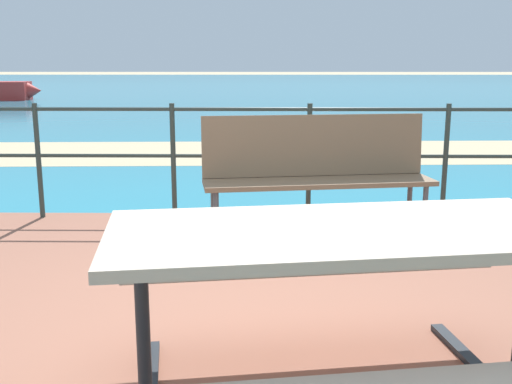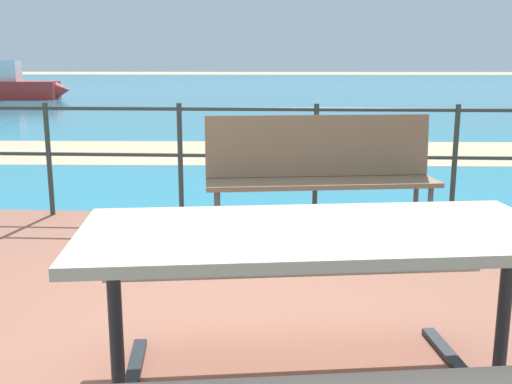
# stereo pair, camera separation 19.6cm
# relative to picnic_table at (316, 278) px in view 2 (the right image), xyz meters

# --- Properties ---
(ground_plane) EXTENTS (240.00, 240.00, 0.00)m
(ground_plane) POSITION_rel_picnic_table_xyz_m (-0.48, 0.63, -0.64)
(ground_plane) COLOR tan
(patio_paving) EXTENTS (6.40, 5.20, 0.06)m
(patio_paving) POSITION_rel_picnic_table_xyz_m (-0.48, 0.63, -0.61)
(patio_paving) COLOR #935B47
(patio_paving) RESTS_ON ground
(sea_water) EXTENTS (90.00, 90.00, 0.01)m
(sea_water) POSITION_rel_picnic_table_xyz_m (-0.48, 40.63, -0.63)
(sea_water) COLOR teal
(sea_water) RESTS_ON ground
(beach_strip) EXTENTS (54.06, 4.82, 0.01)m
(beach_strip) POSITION_rel_picnic_table_xyz_m (-0.48, 7.50, -0.63)
(beach_strip) COLOR tan
(beach_strip) RESTS_ON ground
(picnic_table) EXTENTS (1.86, 1.65, 0.77)m
(picnic_table) POSITION_rel_picnic_table_xyz_m (0.00, 0.00, 0.00)
(picnic_table) COLOR tan
(picnic_table) RESTS_ON patio_paving
(park_bench) EXTENTS (1.79, 0.67, 0.95)m
(park_bench) POSITION_rel_picnic_table_xyz_m (0.12, 2.49, -0.01)
(park_bench) COLOR #7A6047
(park_bench) RESTS_ON patio_paving
(railing_fence) EXTENTS (5.94, 0.04, 1.01)m
(railing_fence) POSITION_rel_picnic_table_xyz_m (-0.48, 3.08, 0.05)
(railing_fence) COLOR #2D3833
(railing_fence) RESTS_ON patio_paving
(boat_mid) EXTENTS (4.14, 1.77, 1.55)m
(boat_mid) POSITION_rel_picnic_table_xyz_m (-11.49, 21.94, -0.13)
(boat_mid) COLOR red
(boat_mid) RESTS_ON sea_water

